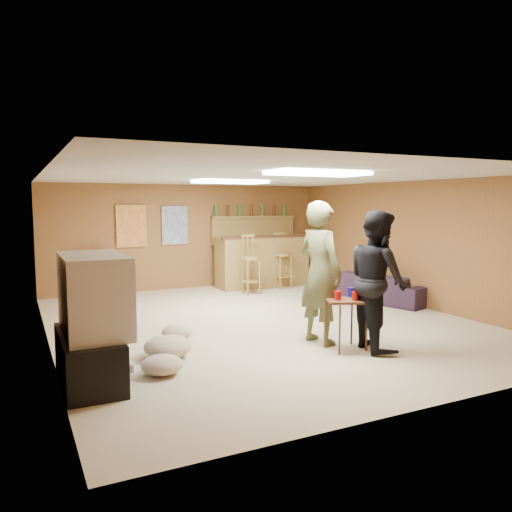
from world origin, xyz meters
name	(u,v)px	position (x,y,z in m)	size (l,w,h in m)	color
ground	(262,322)	(0.00, 0.00, 0.00)	(7.00, 7.00, 0.00)	#C0B392
ceiling	(262,177)	(0.00, 0.00, 2.20)	(6.00, 7.00, 0.02)	silver
wall_back	(188,237)	(0.00, 3.50, 1.10)	(6.00, 0.02, 2.20)	brown
wall_front	(442,285)	(0.00, -3.50, 1.10)	(6.00, 0.02, 2.20)	brown
wall_left	(46,261)	(-3.00, 0.00, 1.10)	(0.02, 7.00, 2.20)	brown
wall_right	(413,244)	(3.00, 0.00, 1.10)	(0.02, 7.00, 2.20)	brown
tv_stand	(89,358)	(-2.72, -1.50, 0.25)	(0.55, 1.30, 0.50)	black
dvd_box	(111,364)	(-2.50, -1.50, 0.15)	(0.35, 0.50, 0.08)	#B2B2B7
tv_body	(94,294)	(-2.65, -1.50, 0.90)	(0.60, 1.10, 0.80)	#B2B2B7
tv_screen	(125,292)	(-2.34, -1.50, 0.90)	(0.02, 0.95, 0.65)	navy
bar_counter	(262,261)	(1.50, 2.95, 0.55)	(2.00, 0.60, 1.10)	olive
bar_lip	(268,237)	(1.50, 2.70, 1.10)	(2.10, 0.12, 0.05)	#432415
bar_shelf	(253,217)	(1.50, 3.40, 1.50)	(2.00, 0.18, 0.05)	olive
bar_backing	(253,230)	(1.50, 3.42, 1.20)	(2.00, 0.14, 0.60)	olive
poster_left	(131,226)	(-1.20, 3.46, 1.35)	(0.60, 0.03, 0.85)	#BF3F26
poster_right	(175,225)	(-0.30, 3.46, 1.35)	(0.55, 0.03, 0.80)	#334C99
folding_chair_stack	(93,274)	(-2.00, 3.30, 0.45)	(0.50, 0.14, 0.90)	maroon
ceiling_panel_front	(318,173)	(0.00, -1.50, 2.17)	(1.20, 0.60, 0.04)	white
ceiling_panel_back	(230,182)	(0.00, 1.20, 2.17)	(1.20, 0.60, 0.04)	white
person_olive	(320,273)	(0.18, -1.31, 0.92)	(0.67, 0.44, 1.84)	brown
person_black	(377,280)	(0.67, -1.85, 0.87)	(0.84, 0.66, 1.73)	black
sofa	(380,287)	(2.70, 0.49, 0.27)	(1.82, 0.71, 0.53)	black
tray_table	(346,324)	(0.30, -1.72, 0.32)	(0.49, 0.39, 0.63)	#432415
cup_red_near	(338,295)	(0.19, -1.70, 0.69)	(0.08, 0.08, 0.11)	#B90E0C
cup_red_far	(355,296)	(0.37, -1.80, 0.68)	(0.08, 0.08, 0.11)	#B90E0C
cup_blue	(350,292)	(0.45, -1.60, 0.69)	(0.08, 0.08, 0.12)	#21179E
bar_stool_left	(251,261)	(0.89, 2.24, 0.67)	(0.42, 0.42, 1.34)	olive
bar_stool_right	(283,259)	(1.80, 2.58, 0.62)	(0.39, 0.39, 1.23)	olive
cushion_near_tv	(168,347)	(-1.77, -1.05, 0.13)	(0.56, 0.56, 0.25)	tan
cushion_mid	(177,332)	(-1.43, -0.31, 0.09)	(0.41, 0.41, 0.18)	tan
cushion_far	(162,365)	(-1.99, -1.60, 0.10)	(0.45, 0.45, 0.20)	tan
bottle_row	(251,210)	(1.44, 3.38, 1.65)	(1.76, 0.08, 0.26)	#3F7233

